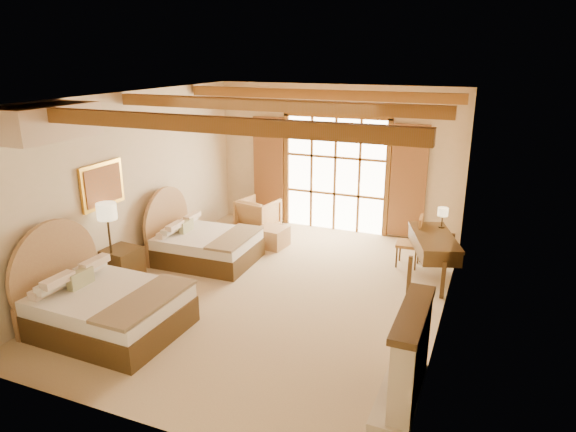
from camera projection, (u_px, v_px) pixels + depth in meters
The scene contains 19 objects.
floor at pixel (272, 291), 8.66m from camera, with size 7.00×7.00×0.00m, color #CDB68C.
wall_back at pixel (336, 159), 11.25m from camera, with size 5.50×5.50×0.00m, color beige.
wall_left at pixel (131, 183), 9.17m from camera, with size 7.00×7.00×0.00m, color beige.
wall_right at pixel (450, 220), 7.17m from camera, with size 7.00×7.00×0.00m, color beige.
ceiling at pixel (270, 97), 7.68m from camera, with size 7.00×7.00×0.00m, color #B87937.
ceiling_beams at pixel (270, 105), 7.72m from camera, with size 5.39×4.60×0.18m, color brown, non-canonical shape.
french_doors at pixel (335, 175), 11.30m from camera, with size 3.95×0.08×2.60m.
fireplace at pixel (408, 361), 5.80m from camera, with size 0.46×1.40×1.16m.
painting at pixel (103, 185), 8.45m from camera, with size 0.06×0.95×0.75m.
canopy_valance at pixel (45, 122), 6.87m from camera, with size 0.70×1.40×0.45m, color #F9DCC1.
bed_near at pixel (100, 303), 7.37m from camera, with size 2.07×1.60×1.34m.
bed_far at pixel (200, 242), 9.83m from camera, with size 1.87×1.44×1.21m.
nightstand at pixel (123, 267), 8.80m from camera, with size 0.55×0.55×0.66m, color #443014.
floor_lamp at pixel (107, 217), 8.34m from camera, with size 0.32×0.32×1.51m.
armchair at pixel (258, 215), 11.48m from camera, with size 0.79×0.81×0.74m, color #A77946.
ottoman at pixel (272, 237), 10.57m from camera, with size 0.56×0.56×0.41m, color #A1834C.
desk at pixel (432, 256), 8.98m from camera, with size 1.10×1.64×0.82m.
desk_chair at pixel (409, 250), 9.58m from camera, with size 0.46×0.46×0.98m.
desk_lamp at pixel (443, 213), 9.19m from camera, with size 0.19×0.19×0.37m.
Camera 1 is at (3.25, -7.16, 3.85)m, focal length 32.00 mm.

